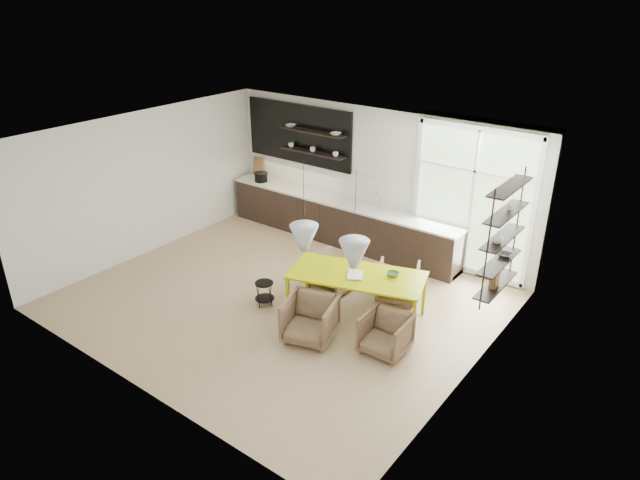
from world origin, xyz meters
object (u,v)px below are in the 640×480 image
Objects in this scene: wire_stool at (264,290)px; armchair_front_right at (386,334)px; dining_table at (357,277)px; armchair_back_left at (333,273)px; armchair_back_right at (398,282)px; armchair_front_left at (310,319)px.

armchair_front_right is at bearing 1.88° from wire_stool.
wire_stool is at bearing -174.43° from dining_table.
dining_table is 5.56× the size of wire_stool.
dining_table reaches higher than armchair_front_right.
armchair_front_right is at bearing -49.12° from dining_table.
armchair_back_left reaches higher than armchair_back_right.
dining_table reaches higher than armchair_front_left.
dining_table reaches higher than wire_stool.
armchair_back_right is 1.98m from armchair_front_left.
dining_table is at bearing 51.12° from armchair_back_right.
armchair_back_right reaches higher than armchair_front_right.
armchair_back_left is 2.06m from armchair_front_right.
armchair_front_left is at bearing -162.26° from armchair_front_right.
armchair_back_right is at bearing -157.79° from armchair_back_left.
armchair_back_right is 0.93× the size of armchair_front_left.
wire_stool is (-0.64, -1.15, -0.06)m from armchair_back_left.
armchair_back_right is at bearing 57.47° from dining_table.
armchair_back_right is at bearing 42.13° from wire_stool.
armchair_front_right is at bearing 89.58° from armchair_back_right.
armchair_back_left is 1.18m from armchair_back_right.
armchair_back_right is (1.10, 0.42, -0.01)m from armchair_back_left.
armchair_front_right is 1.59× the size of wire_stool.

